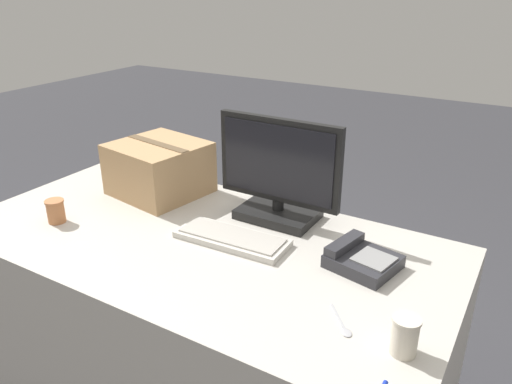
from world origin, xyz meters
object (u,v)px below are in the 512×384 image
cardboard_box (159,168)px  paper_cup_left (56,211)px  paper_cup_right (405,335)px  spoon (343,326)px  desk_phone (361,259)px  keyboard (232,238)px  monitor (278,177)px

cardboard_box → paper_cup_left: bearing=-109.6°
paper_cup_right → cardboard_box: 1.28m
paper_cup_left → spoon: (1.17, -0.02, -0.04)m
paper_cup_right → spoon: size_ratio=0.87×
desk_phone → paper_cup_right: (0.23, -0.33, 0.03)m
keyboard → paper_cup_right: (0.68, -0.26, 0.04)m
paper_cup_left → spoon: bearing=-1.2°
monitor → keyboard: size_ratio=1.20×
monitor → paper_cup_left: 0.86m
desk_phone → spoon: desk_phone is taller
paper_cup_left → monitor: bearing=33.2°
keyboard → paper_cup_left: 0.69m
desk_phone → paper_cup_right: bearing=-43.5°
keyboard → paper_cup_left: paper_cup_left is taller
monitor → spoon: size_ratio=4.11×
paper_cup_right → cardboard_box: bearing=158.6°
desk_phone → monitor: bearing=168.5°
keyboard → spoon: (0.52, -0.24, -0.01)m
monitor → cardboard_box: size_ratio=1.22×
paper_cup_left → paper_cup_right: size_ratio=0.86×
monitor → paper_cup_right: size_ratio=4.74×
keyboard → cardboard_box: size_ratio=1.02×
monitor → paper_cup_right: monitor is taller
paper_cup_left → keyboard: bearing=18.1°
monitor → paper_cup_right: bearing=-38.7°
desk_phone → paper_cup_right: 0.41m
keyboard → paper_cup_right: size_ratio=3.95×
paper_cup_left → spoon: 1.18m
monitor → paper_cup_left: (-0.71, -0.46, -0.13)m
desk_phone → spoon: (0.07, -0.32, -0.02)m
paper_cup_left → cardboard_box: 0.46m
paper_cup_right → cardboard_box: cardboard_box is taller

